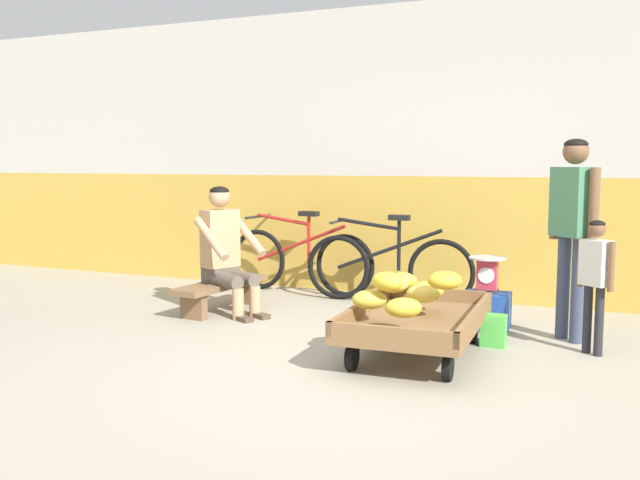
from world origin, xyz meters
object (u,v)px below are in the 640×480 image
at_px(bicycle_near_left, 300,259).
at_px(bicycle_far_left, 388,267).
at_px(customer_adult, 573,216).
at_px(plastic_crate, 486,311).
at_px(vendor_seated, 226,250).
at_px(low_bench, 221,289).
at_px(weighing_scale, 487,274).
at_px(banana_cart, 417,322).
at_px(shopping_bag, 493,330).
at_px(customer_child, 595,272).

xyz_separation_m(bicycle_near_left, bicycle_far_left, (1.00, -0.13, 0.00)).
relative_size(bicycle_near_left, customer_adult, 1.09).
distance_m(plastic_crate, bicycle_far_left, 1.31).
bearing_deg(vendor_seated, low_bench, 155.24).
relative_size(weighing_scale, customer_adult, 0.20).
height_order(banana_cart, bicycle_near_left, bicycle_near_left).
distance_m(low_bench, bicycle_near_left, 1.16).
xyz_separation_m(bicycle_near_left, customer_adult, (2.73, -0.96, 0.60)).
bearing_deg(shopping_bag, customer_adult, 39.97).
xyz_separation_m(bicycle_far_left, shopping_bag, (1.23, -1.25, -0.23)).
bearing_deg(low_bench, banana_cart, -19.47).
bearing_deg(bicycle_near_left, weighing_scale, -22.03).
bearing_deg(vendor_seated, customer_child, -2.96).
xyz_separation_m(banana_cart, weighing_scale, (0.30, 1.00, 0.21)).
height_order(low_bench, plastic_crate, plastic_crate).
distance_m(banana_cart, shopping_bag, 0.66).
distance_m(bicycle_near_left, customer_child, 3.20).
relative_size(low_bench, customer_child, 1.18).
xyz_separation_m(low_bench, customer_adult, (3.00, 0.15, 0.75)).
bearing_deg(bicycle_near_left, shopping_bag, -31.66).
bearing_deg(bicycle_far_left, vendor_seated, -139.51).
bearing_deg(customer_adult, bicycle_far_left, 154.27).
height_order(vendor_seated, customer_adult, customer_adult).
distance_m(bicycle_near_left, shopping_bag, 2.63).
xyz_separation_m(bicycle_far_left, customer_child, (1.91, -1.18, 0.24)).
distance_m(low_bench, shopping_bag, 2.52).
distance_m(low_bench, bicycle_far_left, 1.62).
bearing_deg(bicycle_near_left, bicycle_far_left, -7.31).
relative_size(vendor_seated, bicycle_far_left, 0.69).
height_order(plastic_crate, shopping_bag, plastic_crate).
xyz_separation_m(vendor_seated, customer_child, (3.11, -0.16, 0.02)).
bearing_deg(weighing_scale, vendor_seated, -172.29).
bearing_deg(low_bench, bicycle_near_left, 76.18).
relative_size(vendor_seated, customer_adult, 0.75).
bearing_deg(vendor_seated, banana_cart, -19.25).
bearing_deg(weighing_scale, customer_adult, -10.40).
relative_size(bicycle_far_left, shopping_bag, 6.91).
bearing_deg(bicycle_far_left, weighing_scale, -33.48).
xyz_separation_m(vendor_seated, bicycle_near_left, (0.19, 1.15, -0.21)).
bearing_deg(customer_adult, low_bench, -177.10).
bearing_deg(weighing_scale, customer_child, -29.36).
height_order(low_bench, bicycle_near_left, bicycle_near_left).
bearing_deg(banana_cart, customer_child, 25.07).
bearing_deg(weighing_scale, bicycle_near_left, 157.97).
bearing_deg(plastic_crate, customer_child, -29.42).
bearing_deg(bicycle_far_left, shopping_bag, -45.41).
bearing_deg(shopping_bag, bicycle_far_left, 134.59).
relative_size(vendor_seated, plastic_crate, 3.17).
height_order(plastic_crate, customer_adult, customer_adult).
xyz_separation_m(weighing_scale, customer_adult, (0.65, -0.12, 0.50)).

